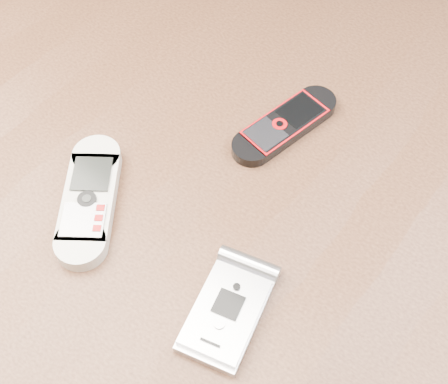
{
  "coord_description": "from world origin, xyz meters",
  "views": [
    {
      "loc": [
        0.2,
        -0.27,
        1.25
      ],
      "look_at": [
        0.01,
        0.0,
        0.76
      ],
      "focal_mm": 50.0,
      "sensor_mm": 36.0,
      "label": 1
    }
  ],
  "objects_px": {
    "nokia_black_red": "(285,125)",
    "motorola_razr": "(227,311)",
    "table": "(220,249)",
    "nokia_white": "(89,199)"
  },
  "relations": [
    {
      "from": "table",
      "to": "nokia_black_red",
      "type": "xyz_separation_m",
      "value": [
        0.0,
        0.11,
        0.11
      ]
    },
    {
      "from": "motorola_razr",
      "to": "nokia_black_red",
      "type": "bearing_deg",
      "value": 97.62
    },
    {
      "from": "table",
      "to": "nokia_white",
      "type": "height_order",
      "value": "nokia_white"
    },
    {
      "from": "nokia_white",
      "to": "nokia_black_red",
      "type": "height_order",
      "value": "nokia_white"
    },
    {
      "from": "nokia_white",
      "to": "nokia_black_red",
      "type": "distance_m",
      "value": 0.21
    },
    {
      "from": "nokia_white",
      "to": "motorola_razr",
      "type": "distance_m",
      "value": 0.17
    },
    {
      "from": "nokia_black_red",
      "to": "motorola_razr",
      "type": "distance_m",
      "value": 0.21
    },
    {
      "from": "nokia_black_red",
      "to": "table",
      "type": "bearing_deg",
      "value": -79.49
    },
    {
      "from": "nokia_white",
      "to": "motorola_razr",
      "type": "relative_size",
      "value": 1.36
    },
    {
      "from": "nokia_black_red",
      "to": "motorola_razr",
      "type": "xyz_separation_m",
      "value": [
        0.07,
        -0.2,
        0.0
      ]
    }
  ]
}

